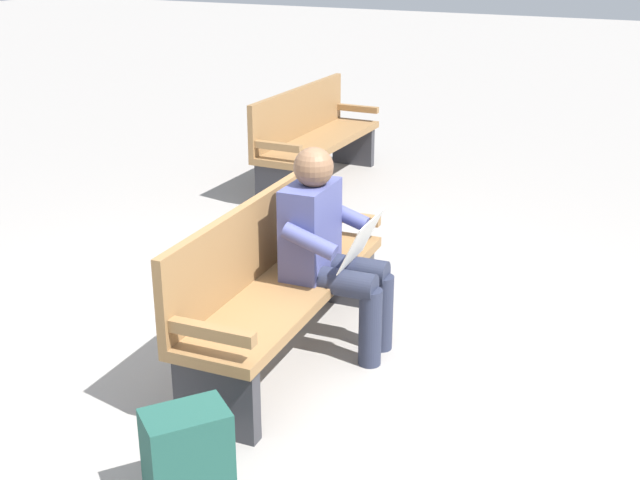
# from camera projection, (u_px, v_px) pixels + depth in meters

# --- Properties ---
(ground_plane) EXTENTS (40.00, 40.00, 0.00)m
(ground_plane) POSITION_uv_depth(u_px,v_px,m) (288.00, 357.00, 4.62)
(ground_plane) COLOR gray
(bench_near) EXTENTS (1.82, 0.56, 0.90)m
(bench_near) POSITION_uv_depth(u_px,v_px,m) (275.00, 281.00, 4.48)
(bench_near) COLOR olive
(bench_near) RESTS_ON ground
(person_seated) EXTENTS (0.58, 0.59, 1.18)m
(person_seated) POSITION_uv_depth(u_px,v_px,m) (329.00, 246.00, 4.52)
(person_seated) COLOR #474C84
(person_seated) RESTS_ON ground
(backpack) EXTENTS (0.41, 0.39, 0.45)m
(backpack) POSITION_uv_depth(u_px,v_px,m) (187.00, 458.00, 3.38)
(backpack) COLOR #1E4C42
(backpack) RESTS_ON ground
(bench_far) EXTENTS (1.80, 0.49, 0.90)m
(bench_far) POSITION_uv_depth(u_px,v_px,m) (313.00, 136.00, 7.61)
(bench_far) COLOR olive
(bench_far) RESTS_ON ground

